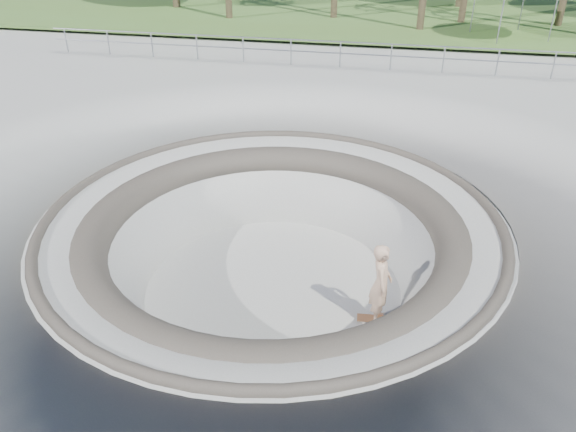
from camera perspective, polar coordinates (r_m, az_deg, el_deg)
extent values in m
plane|color=#ABABA5|center=(12.48, -1.61, -0.20)|extent=(180.00, 180.00, 0.00)
torus|color=#ABABA5|center=(13.60, -1.49, -7.50)|extent=(14.00, 14.00, 4.00)
cylinder|color=#ABABA5|center=(13.57, -1.50, -7.33)|extent=(6.60, 6.60, 0.10)
torus|color=#49433A|center=(12.49, -1.61, -0.28)|extent=(10.24, 10.24, 0.24)
torus|color=#49433A|center=(12.71, -1.59, -1.95)|extent=(8.91, 8.91, 0.81)
ellipsoid|color=brown|center=(71.07, -9.23, 19.43)|extent=(50.40, 36.00, 23.40)
ellipsoid|color=brown|center=(72.09, 16.61, 17.61)|extent=(61.60, 44.00, 28.60)
cylinder|color=gray|center=(23.19, 5.39, 17.21)|extent=(25.00, 0.05, 0.05)
cylinder|color=gray|center=(23.29, 5.33, 16.13)|extent=(25.00, 0.05, 0.05)
cube|color=brown|center=(12.64, 9.05, -10.28)|extent=(0.90, 0.32, 0.02)
cylinder|color=#A1A1A6|center=(12.67, 9.04, -10.41)|extent=(0.05, 0.18, 0.04)
cylinder|color=#A1A1A6|center=(12.67, 9.04, -10.41)|extent=(0.05, 0.18, 0.04)
cylinder|color=beige|center=(12.67, 9.04, -10.44)|extent=(0.07, 0.04, 0.07)
cylinder|color=beige|center=(12.67, 9.04, -10.44)|extent=(0.07, 0.04, 0.07)
cylinder|color=beige|center=(12.67, 9.04, -10.44)|extent=(0.07, 0.04, 0.07)
cylinder|color=beige|center=(12.67, 9.04, -10.44)|extent=(0.07, 0.04, 0.07)
imported|color=tan|center=(12.05, 9.42, -6.78)|extent=(0.52, 0.73, 1.90)
cylinder|color=gray|center=(28.42, 19.44, 18.39)|extent=(0.06, 0.06, 2.04)
cylinder|color=gray|center=(28.85, 24.76, 17.56)|extent=(0.06, 0.06, 2.04)
cylinder|color=gray|center=(30.96, 18.98, 19.32)|extent=(0.06, 0.06, 2.04)
cylinder|color=gray|center=(31.35, 23.91, 18.56)|extent=(0.06, 0.06, 2.04)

